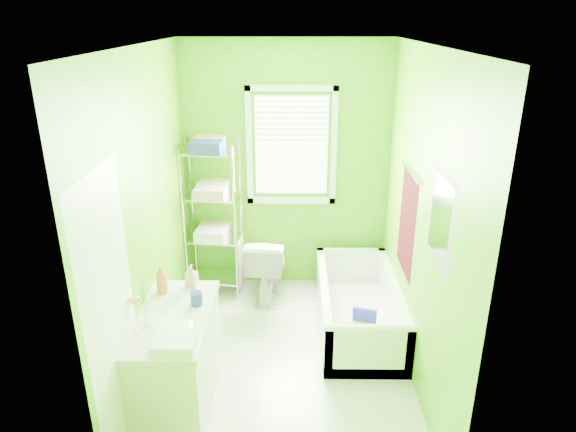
{
  "coord_description": "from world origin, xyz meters",
  "views": [
    {
      "loc": [
        0.07,
        -3.67,
        2.8
      ],
      "look_at": [
        0.03,
        0.25,
        1.25
      ],
      "focal_mm": 32.0,
      "sensor_mm": 36.0,
      "label": 1
    }
  ],
  "objects_px": {
    "bathtub": "(358,313)",
    "vanity": "(176,358)",
    "wire_shelf_unit": "(214,202)",
    "toilet": "(267,266)"
  },
  "relations": [
    {
      "from": "bathtub",
      "to": "vanity",
      "type": "distance_m",
      "value": 1.83
    },
    {
      "from": "bathtub",
      "to": "wire_shelf_unit",
      "type": "relative_size",
      "value": 0.93
    },
    {
      "from": "vanity",
      "to": "wire_shelf_unit",
      "type": "height_order",
      "value": "wire_shelf_unit"
    },
    {
      "from": "bathtub",
      "to": "vanity",
      "type": "height_order",
      "value": "vanity"
    },
    {
      "from": "toilet",
      "to": "wire_shelf_unit",
      "type": "height_order",
      "value": "wire_shelf_unit"
    },
    {
      "from": "vanity",
      "to": "toilet",
      "type": "bearing_deg",
      "value": 69.92
    },
    {
      "from": "toilet",
      "to": "wire_shelf_unit",
      "type": "bearing_deg",
      "value": -8.25
    },
    {
      "from": "toilet",
      "to": "vanity",
      "type": "xyz_separation_m",
      "value": [
        -0.6,
        -1.64,
        0.07
      ]
    },
    {
      "from": "bathtub",
      "to": "toilet",
      "type": "bearing_deg",
      "value": 146.3
    },
    {
      "from": "toilet",
      "to": "wire_shelf_unit",
      "type": "xyz_separation_m",
      "value": [
        -0.55,
        0.13,
        0.66
      ]
    }
  ]
}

